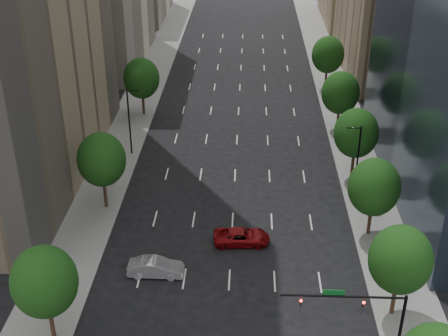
# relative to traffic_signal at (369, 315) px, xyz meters

# --- Properties ---
(sidewalk_left) EXTENTS (6.00, 200.00, 0.15)m
(sidewalk_left) POSITION_rel_traffic_signal_xyz_m (-26.03, 30.00, -5.10)
(sidewalk_left) COLOR slate
(sidewalk_left) RESTS_ON ground
(sidewalk_right) EXTENTS (6.00, 200.00, 0.15)m
(sidewalk_right) POSITION_rel_traffic_signal_xyz_m (4.97, 30.00, -5.10)
(sidewalk_right) COLOR slate
(sidewalk_right) RESTS_ON ground
(tree_right_1) EXTENTS (5.20, 5.20, 8.75)m
(tree_right_1) POSITION_rel_traffic_signal_xyz_m (3.47, 6.00, 0.58)
(tree_right_1) COLOR #382316
(tree_right_1) RESTS_ON ground
(tree_right_2) EXTENTS (5.20, 5.20, 8.61)m
(tree_right_2) POSITION_rel_traffic_signal_xyz_m (3.47, 18.00, 0.43)
(tree_right_2) COLOR #382316
(tree_right_2) RESTS_ON ground
(tree_right_3) EXTENTS (5.20, 5.20, 8.89)m
(tree_right_3) POSITION_rel_traffic_signal_xyz_m (3.47, 30.00, 0.72)
(tree_right_3) COLOR #382316
(tree_right_3) RESTS_ON ground
(tree_right_4) EXTENTS (5.20, 5.20, 8.46)m
(tree_right_4) POSITION_rel_traffic_signal_xyz_m (3.47, 44.00, 0.29)
(tree_right_4) COLOR #382316
(tree_right_4) RESTS_ON ground
(tree_right_5) EXTENTS (5.20, 5.20, 8.75)m
(tree_right_5) POSITION_rel_traffic_signal_xyz_m (3.47, 60.00, 0.58)
(tree_right_5) COLOR #382316
(tree_right_5) RESTS_ON ground
(tree_left_0) EXTENTS (5.20, 5.20, 8.75)m
(tree_left_0) POSITION_rel_traffic_signal_xyz_m (-24.53, 2.00, 0.58)
(tree_left_0) COLOR #382316
(tree_left_0) RESTS_ON ground
(tree_left_1) EXTENTS (5.20, 5.20, 8.97)m
(tree_left_1) POSITION_rel_traffic_signal_xyz_m (-24.53, 22.00, 0.79)
(tree_left_1) COLOR #382316
(tree_left_1) RESTS_ON ground
(tree_left_2) EXTENTS (5.20, 5.20, 8.68)m
(tree_left_2) POSITION_rel_traffic_signal_xyz_m (-24.53, 48.00, 0.50)
(tree_left_2) COLOR #382316
(tree_left_2) RESTS_ON ground
(streetlight_rn) EXTENTS (1.70, 0.20, 9.00)m
(streetlight_rn) POSITION_rel_traffic_signal_xyz_m (2.91, 25.00, -0.33)
(streetlight_rn) COLOR black
(streetlight_rn) RESTS_ON ground
(streetlight_ln) EXTENTS (1.70, 0.20, 9.00)m
(streetlight_ln) POSITION_rel_traffic_signal_xyz_m (-23.96, 35.00, -0.33)
(streetlight_ln) COLOR black
(streetlight_ln) RESTS_ON ground
(traffic_signal) EXTENTS (9.12, 0.40, 7.38)m
(traffic_signal) POSITION_rel_traffic_signal_xyz_m (0.00, 0.00, 0.00)
(traffic_signal) COLOR black
(traffic_signal) RESTS_ON ground
(car_silver) EXTENTS (5.20, 1.84, 1.71)m
(car_silver) POSITION_rel_traffic_signal_xyz_m (-17.37, 10.44, -4.32)
(car_silver) COLOR #9C9BA1
(car_silver) RESTS_ON ground
(car_red_far) EXTENTS (5.81, 2.98, 1.57)m
(car_red_far) POSITION_rel_traffic_signal_xyz_m (-9.51, 15.89, -4.39)
(car_red_far) COLOR maroon
(car_red_far) RESTS_ON ground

